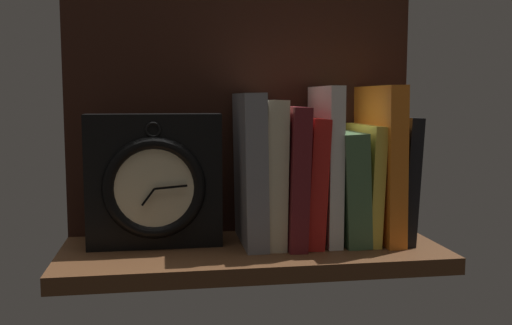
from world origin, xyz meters
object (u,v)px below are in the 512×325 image
object	(u,v)px
book_yellow_seinlanguage	(363,182)
book_orange_pandolfini	(379,163)
book_cream_twain	(269,172)
book_black_skeptic	(395,177)
book_white_catcher	(325,164)
book_maroon_dawkins	(289,175)
framed_clock	(154,182)
book_red_requiem	(308,180)
book_gray_chess	(247,169)
book_green_romantic	(344,186)

from	to	relation	value
book_yellow_seinlanguage	book_orange_pandolfini	size ratio (longest dim) A/B	0.75
book_cream_twain	book_black_skeptic	xyz separation A→B (cm)	(21.25, 0.00, -1.37)
book_cream_twain	book_white_catcher	distance (cm)	9.23
book_white_catcher	book_orange_pandolfini	bearing A→B (deg)	0.00
book_maroon_dawkins	book_orange_pandolfini	xyz separation A→B (cm)	(15.13, 0.00, 1.66)
book_black_skeptic	book_white_catcher	bearing A→B (deg)	180.00
book_cream_twain	framed_clock	world-z (taller)	book_cream_twain
book_maroon_dawkins	book_white_catcher	xyz separation A→B (cm)	(5.86, 0.00, 1.60)
book_orange_pandolfini	framed_clock	bearing A→B (deg)	-179.83
book_yellow_seinlanguage	framed_clock	bearing A→B (deg)	-179.81
book_maroon_dawkins	book_white_catcher	world-z (taller)	book_white_catcher
book_cream_twain	book_orange_pandolfini	xyz separation A→B (cm)	(18.43, 0.00, 1.13)
book_cream_twain	book_maroon_dawkins	distance (cm)	3.35
book_maroon_dawkins	book_yellow_seinlanguage	size ratio (longest dim) A/B	1.16
book_red_requiem	book_yellow_seinlanguage	distance (cm)	9.36
book_maroon_dawkins	framed_clock	distance (cm)	21.52
book_white_catcher	book_cream_twain	bearing A→B (deg)	180.00
book_gray_chess	book_green_romantic	xyz separation A→B (cm)	(16.12, 0.00, -3.10)
book_red_requiem	book_yellow_seinlanguage	bearing A→B (deg)	0.00
book_red_requiem	book_black_skeptic	size ratio (longest dim) A/B	1.00
book_gray_chess	book_green_romantic	distance (cm)	16.42
book_white_catcher	book_red_requiem	bearing A→B (deg)	180.00
book_gray_chess	book_yellow_seinlanguage	bearing A→B (deg)	0.00
book_cream_twain	framed_clock	xyz separation A→B (cm)	(-18.20, -0.11, -1.22)
book_gray_chess	book_cream_twain	xyz separation A→B (cm)	(3.61, 0.00, -0.53)
book_black_skeptic	book_cream_twain	bearing A→B (deg)	180.00
book_maroon_dawkins	book_cream_twain	bearing A→B (deg)	180.00
book_gray_chess	book_red_requiem	xyz separation A→B (cm)	(9.97, 0.00, -1.95)
book_red_requiem	book_white_catcher	distance (cm)	3.76
book_yellow_seinlanguage	book_black_skeptic	size ratio (longest dim) A/B	0.94
book_green_romantic	framed_clock	world-z (taller)	framed_clock
book_green_romantic	book_yellow_seinlanguage	distance (cm)	3.24
book_green_romantic	framed_clock	xyz separation A→B (cm)	(-30.71, -0.11, 1.36)
book_cream_twain	book_yellow_seinlanguage	world-z (taller)	book_cream_twain
book_black_skeptic	book_maroon_dawkins	bearing A→B (deg)	180.00
book_cream_twain	book_yellow_seinlanguage	distance (cm)	15.83
book_green_romantic	framed_clock	size ratio (longest dim) A/B	0.86
book_orange_pandolfini	framed_clock	distance (cm)	36.71
book_orange_pandolfini	book_black_skeptic	distance (cm)	3.77
framed_clock	book_yellow_seinlanguage	bearing A→B (deg)	0.19
book_cream_twain	book_white_catcher	xyz separation A→B (cm)	(9.16, 0.00, 1.08)
book_yellow_seinlanguage	book_green_romantic	bearing A→B (deg)	180.00
book_cream_twain	book_black_skeptic	bearing A→B (deg)	0.00
book_red_requiem	book_black_skeptic	xyz separation A→B (cm)	(14.89, 0.00, 0.05)
book_cream_twain	framed_clock	bearing A→B (deg)	-179.65
book_white_catcher	framed_clock	bearing A→B (deg)	-179.77
book_green_romantic	book_gray_chess	bearing A→B (deg)	180.00
book_gray_chess	book_maroon_dawkins	world-z (taller)	book_gray_chess
book_yellow_seinlanguage	book_white_catcher	bearing A→B (deg)	180.00
book_gray_chess	book_black_skeptic	size ratio (longest dim) A/B	1.19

